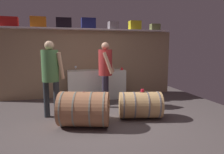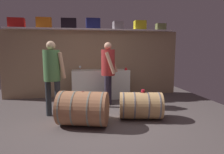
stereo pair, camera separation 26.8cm
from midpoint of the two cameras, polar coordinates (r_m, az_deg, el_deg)
The scene contains 19 objects.
ground_plane at distance 4.55m, azimuth -5.12°, elevation -10.98°, with size 6.63×8.28×0.02m, color #544A49.
back_wall_panel at distance 6.21m, azimuth -7.92°, elevation 3.76°, with size 5.43×0.10×2.04m, color #9D8061.
high_shelf_board at distance 6.08m, azimuth -7.96°, elevation 13.44°, with size 4.99×0.40×0.03m, color white.
toolcase_red at distance 6.25m, azimuth -28.61°, elevation 13.79°, with size 0.43×0.23×0.26m, color red.
toolcase_orange at distance 6.11m, azimuth -21.73°, elevation 14.48°, with size 0.42×0.22×0.30m, color orange.
toolcase_black at distance 6.06m, azimuth -14.97°, elevation 14.78°, with size 0.43×0.27×0.29m, color black.
toolcase_navy at distance 6.10m, azimuth -8.14°, elevation 15.02°, with size 0.41×0.28×0.31m, color navy.
toolcase_grey at distance 6.21m, azimuth -0.93°, elevation 14.62°, with size 0.29×0.25×0.23m, color gray.
toolcase_yellow at distance 6.41m, azimuth 5.37°, elevation 14.58°, with size 0.35×0.26×0.28m, color yellow.
toolcase_olive at distance 6.66m, azimuth 11.14°, elevation 13.90°, with size 0.29×0.21×0.20m, color olive.
work_cabinet at distance 5.96m, azimuth -5.80°, elevation -2.10°, with size 1.69×0.58×0.86m, color white.
wine_bottle_amber at distance 5.88m, azimuth -3.99°, elevation 3.43°, with size 0.08×0.08×0.33m.
wine_glass at distance 5.99m, azimuth -11.73°, elevation 2.79°, with size 0.07×0.07×0.13m.
red_funnel at distance 5.90m, azimuth 1.56°, elevation 2.50°, with size 0.11×0.11×0.09m, color red.
wine_barrel_near at distance 4.29m, azimuth 6.36°, elevation -8.04°, with size 0.98×0.72×0.58m.
wine_barrel_far at distance 3.88m, azimuth -10.03°, elevation -9.09°, with size 1.08×0.90×0.68m.
tasting_cup at distance 4.23m, azimuth 7.00°, elevation -3.90°, with size 0.07×0.07×0.06m, color red.
winemaker_pouring at distance 4.36m, azimuth -19.00°, elevation 1.50°, with size 0.52×0.52×1.64m.
visitor_tasting at distance 5.09m, azimuth -3.37°, elevation 2.83°, with size 0.46×0.54×1.65m.
Camera 1 is at (-0.77, -3.60, 1.46)m, focal length 31.69 mm.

